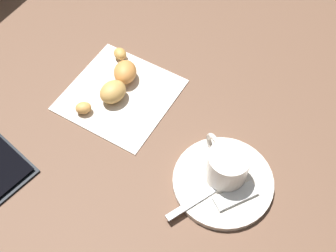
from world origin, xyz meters
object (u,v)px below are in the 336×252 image
sugar_packet (236,196)px  napkin (120,94)px  espresso_cup (227,165)px  saucer (223,182)px  teaspoon (219,186)px  croissant (116,82)px

sugar_packet → napkin: bearing=107.7°
espresso_cup → sugar_packet: bearing=-35.9°
saucer → napkin: size_ratio=0.86×
saucer → teaspoon: bearing=-90.6°
espresso_cup → croissant: (-0.22, 0.04, -0.02)m
teaspoon → sugar_packet: bearing=-1.3°
saucer → croissant: bearing=167.8°
saucer → sugar_packet: sugar_packet is taller
teaspoon → croissant: croissant is taller
teaspoon → croissant: 0.23m
napkin → saucer: bearing=-11.2°
saucer → croissant: size_ratio=0.93×
espresso_cup → teaspoon: bearing=-82.4°
croissant → teaspoon: bearing=-15.1°
espresso_cup → teaspoon: (0.00, -0.02, -0.02)m
espresso_cup → sugar_packet: size_ratio=1.28×
napkin → croissant: 0.02m
saucer → napkin: bearing=168.8°
saucer → teaspoon: teaspoon is taller
sugar_packet → napkin: 0.25m
teaspoon → napkin: size_ratio=0.76×
sugar_packet → teaspoon: bearing=119.3°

